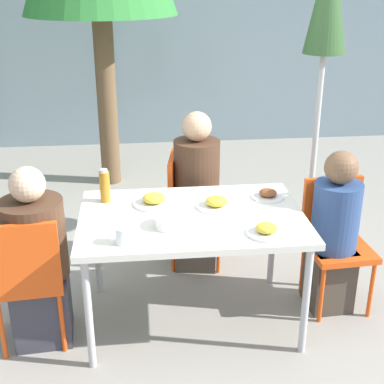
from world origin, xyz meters
TOP-DOWN VIEW (x-y plane):
  - ground_plane at (0.00, 0.00)m, footprint 24.00×24.00m
  - building_facade at (0.00, 4.01)m, footprint 10.00×0.20m
  - dining_table at (0.00, 0.00)m, footprint 1.36×0.90m
  - chair_left at (-0.97, -0.16)m, footprint 0.43×0.43m
  - person_left at (-0.93, -0.08)m, footprint 0.37×0.37m
  - chair_right at (0.97, 0.14)m, footprint 0.42×0.42m
  - person_right at (0.93, 0.06)m, footprint 0.30×0.30m
  - chair_far at (0.04, 0.76)m, footprint 0.46×0.46m
  - person_far at (0.11, 0.70)m, footprint 0.34×0.34m
  - closed_umbrella at (1.08, 1.00)m, footprint 0.36×0.36m
  - plate_0 at (0.39, -0.30)m, footprint 0.22×0.22m
  - plate_1 at (0.16, 0.10)m, footprint 0.25×0.25m
  - plate_2 at (-0.22, 0.18)m, footprint 0.26×0.26m
  - plate_3 at (0.52, 0.21)m, footprint 0.21×0.21m
  - bottle at (-0.53, 0.26)m, footprint 0.07×0.07m
  - drinking_cup at (-0.41, -0.32)m, footprint 0.08×0.08m
  - salad_bowl at (-0.14, -0.14)m, footprint 0.19×0.19m

SIDE VIEW (x-z plane):
  - ground_plane at x=0.00m, z-range 0.00..0.00m
  - chair_left at x=-0.97m, z-range 0.07..0.94m
  - chair_right at x=0.97m, z-range 0.07..0.94m
  - chair_far at x=0.04m, z-range 0.07..0.94m
  - person_left at x=-0.93m, z-range -0.04..1.08m
  - person_right at x=0.93m, z-range -0.02..1.08m
  - person_far at x=0.11m, z-range -0.03..1.18m
  - dining_table at x=0.00m, z-range 0.32..1.07m
  - plate_3 at x=0.52m, z-range 0.74..0.80m
  - plate_0 at x=0.39m, z-range 0.74..0.81m
  - plate_1 at x=0.16m, z-range 0.74..0.81m
  - plate_2 at x=-0.22m, z-range 0.74..0.81m
  - salad_bowl at x=-0.14m, z-range 0.75..0.81m
  - drinking_cup at x=-0.41m, z-range 0.75..0.84m
  - bottle at x=-0.53m, z-range 0.75..0.96m
  - building_facade at x=0.00m, z-range 0.00..3.00m
  - closed_umbrella at x=1.08m, z-range 0.60..3.02m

